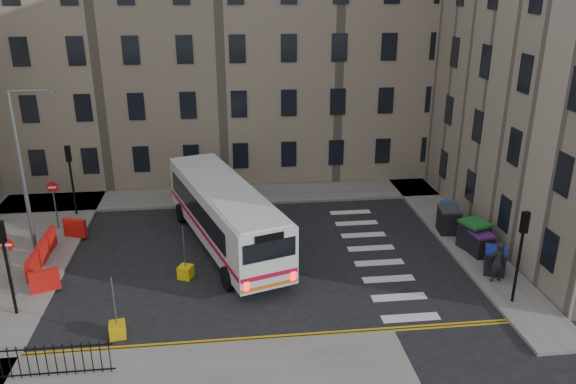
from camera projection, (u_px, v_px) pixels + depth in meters
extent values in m
plane|color=black|center=(295.00, 256.00, 28.03)|extent=(120.00, 120.00, 0.00)
cube|color=slate|center=(183.00, 198.00, 35.34)|extent=(36.00, 3.20, 0.15)
cube|color=slate|center=(439.00, 215.00, 32.70)|extent=(2.40, 26.00, 0.15)
cube|color=slate|center=(8.00, 261.00, 27.40)|extent=(6.00, 22.00, 0.15)
cube|color=gray|center=(167.00, 56.00, 38.84)|extent=(38.00, 10.50, 16.00)
cylinder|color=black|center=(517.00, 268.00, 23.24)|extent=(0.12, 0.12, 3.20)
cube|color=black|center=(525.00, 222.00, 22.52)|extent=(0.28, 0.22, 0.90)
cylinder|color=black|center=(73.00, 188.00, 32.14)|extent=(0.12, 0.12, 3.20)
cube|color=black|center=(68.00, 154.00, 31.41)|extent=(0.28, 0.22, 0.90)
cylinder|color=black|center=(10.00, 279.00, 22.39)|extent=(0.12, 0.12, 3.20)
cube|color=black|center=(1.00, 232.00, 21.66)|extent=(0.28, 0.22, 0.90)
cylinder|color=#595B5E|center=(22.00, 174.00, 27.00)|extent=(0.20, 0.20, 8.00)
cube|color=#595B5E|center=(7.00, 90.00, 25.56)|extent=(0.50, 0.22, 0.14)
cylinder|color=#595B5E|center=(56.00, 208.00, 30.37)|extent=(0.08, 0.08, 2.40)
cube|color=red|center=(51.00, 182.00, 29.84)|extent=(0.60, 0.04, 0.60)
cylinder|color=#595B5E|center=(11.00, 270.00, 23.87)|extent=(0.08, 0.08, 2.40)
cube|color=red|center=(5.00, 238.00, 23.34)|extent=(0.60, 0.04, 0.60)
cube|color=red|center=(32.00, 268.00, 25.54)|extent=(0.25, 1.25, 1.00)
cube|color=red|center=(42.00, 253.00, 26.93)|extent=(0.25, 1.25, 1.00)
cube|color=red|center=(51.00, 239.00, 28.33)|extent=(0.25, 1.25, 1.00)
cube|color=red|center=(75.00, 228.00, 29.63)|extent=(1.26, 0.66, 1.00)
cube|color=red|center=(45.00, 281.00, 24.43)|extent=(1.26, 0.66, 1.00)
cube|color=silver|center=(225.00, 212.00, 28.47)|extent=(6.16, 12.07, 2.69)
cube|color=black|center=(196.00, 209.00, 28.33)|extent=(2.94, 9.02, 1.07)
cube|color=black|center=(246.00, 201.00, 29.38)|extent=(2.94, 9.02, 1.07)
cube|color=black|center=(193.00, 173.00, 33.42)|extent=(2.27, 0.78, 1.18)
cube|color=black|center=(270.00, 250.00, 23.25)|extent=(2.27, 0.78, 0.86)
cube|color=#B00F2D|center=(199.00, 228.00, 28.17)|extent=(3.58, 11.06, 0.19)
cube|color=#B00F2D|center=(250.00, 219.00, 29.23)|extent=(3.58, 11.06, 0.19)
cube|color=#FF0C0C|center=(246.00, 287.00, 23.33)|extent=(0.24, 0.12, 0.43)
cube|color=#FF0C0C|center=(293.00, 276.00, 24.17)|extent=(0.24, 0.12, 0.43)
cylinder|color=black|center=(181.00, 213.00, 31.81)|extent=(0.61, 1.11, 1.07)
cylinder|color=black|center=(226.00, 206.00, 32.85)|extent=(0.61, 1.11, 1.07)
cylinder|color=black|center=(227.00, 278.00, 24.86)|extent=(0.61, 1.11, 1.07)
cylinder|color=black|center=(282.00, 266.00, 25.90)|extent=(0.61, 1.11, 1.07)
cube|color=black|center=(495.00, 262.00, 25.97)|extent=(1.25, 1.32, 1.09)
cube|color=navy|center=(497.00, 250.00, 25.76)|extent=(1.32, 1.39, 0.11)
cube|color=black|center=(481.00, 245.00, 27.62)|extent=(1.00, 1.12, 1.06)
cube|color=#4F1D6E|center=(482.00, 234.00, 27.42)|extent=(1.06, 1.17, 0.11)
cube|color=black|center=(473.00, 236.00, 28.29)|extent=(1.43, 1.54, 1.31)
cube|color=#186F27|center=(475.00, 223.00, 28.03)|extent=(1.51, 1.61, 0.14)
cube|color=black|center=(449.00, 221.00, 30.15)|extent=(1.19, 1.33, 1.26)
cube|color=#313233|center=(450.00, 209.00, 29.90)|extent=(1.25, 1.39, 0.13)
cube|color=black|center=(449.00, 216.00, 30.96)|extent=(1.23, 1.33, 1.14)
cube|color=navy|center=(450.00, 205.00, 30.74)|extent=(1.29, 1.39, 0.12)
imported|color=black|center=(498.00, 262.00, 25.07)|extent=(0.75, 0.54, 1.94)
cube|color=yellow|center=(186.00, 272.00, 25.88)|extent=(0.79, 0.79, 0.60)
cube|color=#CE9F0C|center=(118.00, 330.00, 21.59)|extent=(0.69, 0.69, 0.60)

